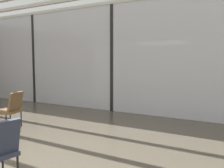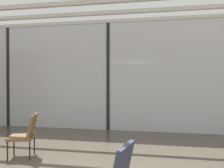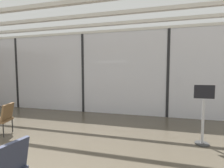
{
  "view_description": "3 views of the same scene",
  "coord_description": "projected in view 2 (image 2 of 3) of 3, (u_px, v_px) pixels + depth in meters",
  "views": [
    {
      "loc": [
        3.78,
        -1.44,
        1.58
      ],
      "look_at": [
        -1.53,
        7.86,
        0.58
      ],
      "focal_mm": 38.38,
      "sensor_mm": 36.0,
      "label": 1
    },
    {
      "loc": [
        1.6,
        -2.2,
        1.55
      ],
      "look_at": [
        0.1,
        5.27,
        1.44
      ],
      "focal_mm": 38.6,
      "sensor_mm": 36.0,
      "label": 2
    },
    {
      "loc": [
        2.94,
        -1.21,
        1.75
      ],
      "look_at": [
        0.71,
        7.47,
        1.06
      ],
      "focal_mm": 25.46,
      "sensor_mm": 36.0,
      "label": 3
    }
  ],
  "objects": [
    {
      "name": "glass_curtain_wall",
      "position": [
        108.0,
        77.0,
        7.57
      ],
      "size": [
        14.0,
        0.08,
        3.36
      ],
      "primitive_type": "cube",
      "color": "silver",
      "rests_on": "ground"
    },
    {
      "name": "window_mullion_0",
      "position": [
        9.0,
        77.0,
        8.25
      ],
      "size": [
        0.1,
        0.12,
        3.36
      ],
      "primitive_type": "cube",
      "color": "black",
      "rests_on": "ground"
    },
    {
      "name": "window_mullion_1",
      "position": [
        108.0,
        77.0,
        7.57
      ],
      "size": [
        0.1,
        0.12,
        3.36
      ],
      "primitive_type": "cube",
      "color": "black",
      "rests_on": "ground"
    },
    {
      "name": "parked_airplane",
      "position": [
        123.0,
        68.0,
        12.11
      ],
      "size": [
        14.23,
        4.39,
        4.39
      ],
      "color": "silver",
      "rests_on": "ground"
    },
    {
      "name": "lounge_chair_0",
      "position": [
        26.0,
        133.0,
        4.89
      ],
      "size": [
        0.64,
        0.62,
        0.87
      ],
      "rotation": [
        0.0,
        0.0,
        5.02
      ],
      "color": "brown",
      "rests_on": "ground"
    }
  ]
}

